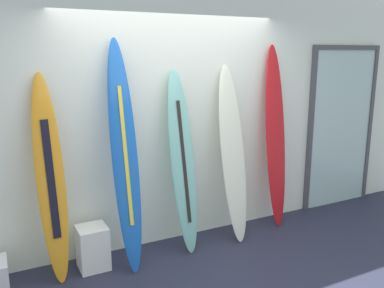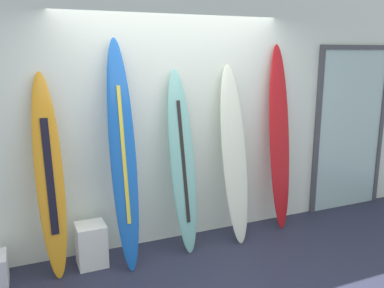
% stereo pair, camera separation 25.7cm
% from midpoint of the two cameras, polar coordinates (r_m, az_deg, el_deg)
% --- Properties ---
extents(wall_back, '(7.20, 0.20, 2.80)m').
position_cam_midpoint_polar(wall_back, '(4.54, -1.40, 3.78)').
color(wall_back, white).
rests_on(wall_back, ground).
extents(surfboard_sunset, '(0.28, 0.42, 1.94)m').
position_cam_midpoint_polar(surfboard_sunset, '(4.00, -17.66, -4.37)').
color(surfboard_sunset, orange).
rests_on(surfboard_sunset, ground).
extents(surfboard_cobalt, '(0.28, 0.57, 2.26)m').
position_cam_midpoint_polar(surfboard_cobalt, '(4.00, -7.85, -1.71)').
color(surfboard_cobalt, blue).
rests_on(surfboard_cobalt, ground).
extents(surfboard_seafoam, '(0.30, 0.46, 1.95)m').
position_cam_midpoint_polar(surfboard_seafoam, '(4.31, 0.36, -2.66)').
color(surfboard_seafoam, '#7ABFB3').
rests_on(surfboard_seafoam, ground).
extents(surfboard_ivory, '(0.30, 0.47, 1.98)m').
position_cam_midpoint_polar(surfboard_ivory, '(4.58, 7.56, -1.65)').
color(surfboard_ivory, silver).
rests_on(surfboard_ivory, ground).
extents(surfboard_crimson, '(0.29, 0.33, 2.21)m').
position_cam_midpoint_polar(surfboard_crimson, '(4.98, 13.62, 0.58)').
color(surfboard_crimson, red).
rests_on(surfboard_crimson, ground).
extents(display_block_left, '(0.29, 0.29, 0.43)m').
position_cam_midpoint_polar(display_block_left, '(4.30, -12.24, -13.66)').
color(display_block_left, white).
rests_on(display_block_left, ground).
extents(glass_door, '(1.18, 0.06, 2.20)m').
position_cam_midpoint_polar(glass_door, '(5.93, 22.48, 2.31)').
color(glass_door, silver).
rests_on(glass_door, ground).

